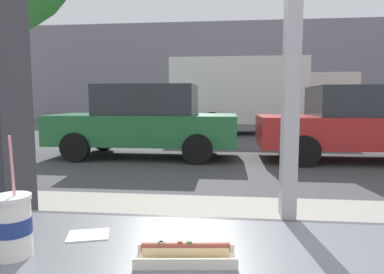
# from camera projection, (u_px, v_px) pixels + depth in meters

# --- Properties ---
(ground_plane) EXTENTS (60.00, 60.00, 0.00)m
(ground_plane) POSITION_uv_depth(u_px,v_px,m) (236.00, 150.00, 9.14)
(ground_plane) COLOR #424244
(sidewalk_strip) EXTENTS (16.00, 2.80, 0.16)m
(sidewalk_strip) POSITION_uv_depth(u_px,v_px,m) (253.00, 254.00, 2.80)
(sidewalk_strip) COLOR #9E998E
(sidewalk_strip) RESTS_ON ground
(building_facade_far) EXTENTS (28.00, 1.20, 6.44)m
(building_facade_far) POSITION_uv_depth(u_px,v_px,m) (232.00, 72.00, 22.80)
(building_facade_far) COLOR gray
(building_facade_far) RESTS_ON ground
(soda_cup_left) EXTENTS (0.10, 0.10, 0.32)m
(soda_cup_left) POSITION_uv_depth(u_px,v_px,m) (13.00, 225.00, 0.88)
(soda_cup_left) COLOR white
(soda_cup_left) RESTS_ON window_counter
(hotdog_tray_near) EXTENTS (0.26, 0.12, 0.05)m
(hotdog_tray_near) POSITION_uv_depth(u_px,v_px,m) (186.00, 253.00, 0.86)
(hotdog_tray_near) COLOR beige
(hotdog_tray_near) RESTS_ON window_counter
(napkin_wrapper) EXTENTS (0.14, 0.12, 0.00)m
(napkin_wrapper) POSITION_uv_depth(u_px,v_px,m) (88.00, 235.00, 1.03)
(napkin_wrapper) COLOR white
(napkin_wrapper) RESTS_ON window_counter
(parked_car_green) EXTENTS (4.31, 1.92, 1.69)m
(parked_car_green) POSITION_uv_depth(u_px,v_px,m) (146.00, 121.00, 8.04)
(parked_car_green) COLOR #236B38
(parked_car_green) RESTS_ON ground
(parked_car_red) EXTENTS (4.38, 2.03, 1.65)m
(parked_car_red) POSITION_uv_depth(u_px,v_px,m) (361.00, 123.00, 7.53)
(parked_car_red) COLOR red
(parked_car_red) RESTS_ON ground
(box_truck) EXTENTS (6.90, 2.44, 2.95)m
(box_truck) POSITION_uv_depth(u_px,v_px,m) (256.00, 93.00, 13.53)
(box_truck) COLOR silver
(box_truck) RESTS_ON ground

